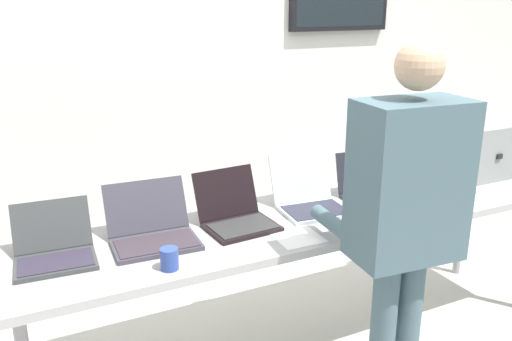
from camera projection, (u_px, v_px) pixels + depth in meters
The scene contains 12 objects.
back_wall at pixel (224, 84), 3.56m from camera, with size 8.00×0.11×2.57m.
workbench at pixel (308, 224), 2.76m from camera, with size 2.99×0.70×0.78m.
equipment_box at pixel (478, 150), 3.31m from camera, with size 0.34×0.32×0.33m.
laptop_station_0 at pixel (54, 248), 2.25m from camera, with size 0.34×0.35×0.22m.
laptop_station_1 at pixel (152, 229), 2.43m from camera, with size 0.39×0.38×0.24m.
laptop_station_2 at pixel (236, 214), 2.60m from camera, with size 0.35×0.36×0.25m.
laptop_station_3 at pixel (309, 198), 2.81m from camera, with size 0.37×0.40×0.26m.
laptop_station_4 at pixel (372, 188), 2.97m from camera, with size 0.37×0.32×0.24m.
laptop_station_5 at pixel (433, 178), 3.13m from camera, with size 0.36×0.37×0.25m.
person at pixel (405, 209), 2.17m from camera, with size 0.47×0.61×1.69m.
coffee_mug at pixel (169, 259), 2.17m from camera, with size 0.07×0.07×0.09m.
paper_sheet at pixel (293, 233), 2.52m from camera, with size 0.22×0.30×0.00m.
Camera 1 is at (-1.37, -2.17, 1.82)m, focal length 37.69 mm.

